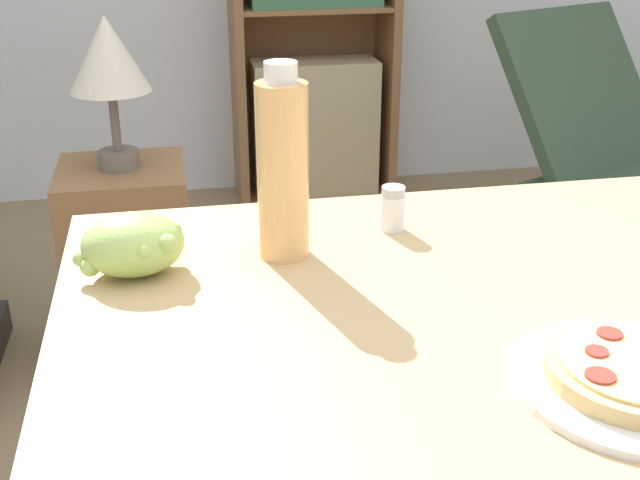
{
  "coord_description": "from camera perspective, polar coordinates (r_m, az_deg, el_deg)",
  "views": [
    {
      "loc": [
        -0.51,
        -0.9,
        1.27
      ],
      "look_at": [
        -0.32,
        0.06,
        0.84
      ],
      "focal_mm": 45.0,
      "sensor_mm": 36.0,
      "label": 1
    }
  ],
  "objects": [
    {
      "name": "table_lamp",
      "position": [
        2.16,
        -14.81,
        12.18
      ],
      "size": [
        0.21,
        0.21,
        0.4
      ],
      "color": "#665B51",
      "rests_on": "side_table"
    },
    {
      "name": "grape_bunch",
      "position": [
        1.13,
        -13.13,
        -0.31
      ],
      "size": [
        0.15,
        0.11,
        0.09
      ],
      "color": "#A8CC66",
      "rests_on": "dining_table"
    },
    {
      "name": "dining_table",
      "position": [
        1.18,
        17.38,
        -7.75
      ],
      "size": [
        1.38,
        0.8,
        0.78
      ],
      "color": "tan",
      "rests_on": "ground_plane"
    },
    {
      "name": "lounge_chair_far",
      "position": [
        3.01,
        19.78,
        3.29
      ],
      "size": [
        0.81,
        0.93,
        0.88
      ],
      "rotation": [
        0.0,
        0.0,
        0.39
      ],
      "color": "black",
      "rests_on": "ground_plane"
    },
    {
      "name": "bookshelf",
      "position": [
        3.44,
        -0.47,
        15.05
      ],
      "size": [
        0.68,
        0.32,
        1.64
      ],
      "color": "brown",
      "rests_on": "ground_plane"
    },
    {
      "name": "pizza_on_plate",
      "position": [
        0.93,
        21.51,
        -8.95
      ],
      "size": [
        0.26,
        0.26,
        0.04
      ],
      "color": "white",
      "rests_on": "dining_table"
    },
    {
      "name": "salt_shaker",
      "position": [
        1.25,
        5.19,
        2.23
      ],
      "size": [
        0.04,
        0.04,
        0.07
      ],
      "color": "white",
      "rests_on": "dining_table"
    },
    {
      "name": "side_table",
      "position": [
        2.34,
        -13.35,
        -1.7
      ],
      "size": [
        0.34,
        0.34,
        0.58
      ],
      "color": "brown",
      "rests_on": "ground_plane"
    },
    {
      "name": "drink_bottle",
      "position": [
        1.13,
        -2.67,
        5.12
      ],
      "size": [
        0.07,
        0.07,
        0.28
      ],
      "color": "#EFB270",
      "rests_on": "dining_table"
    }
  ]
}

